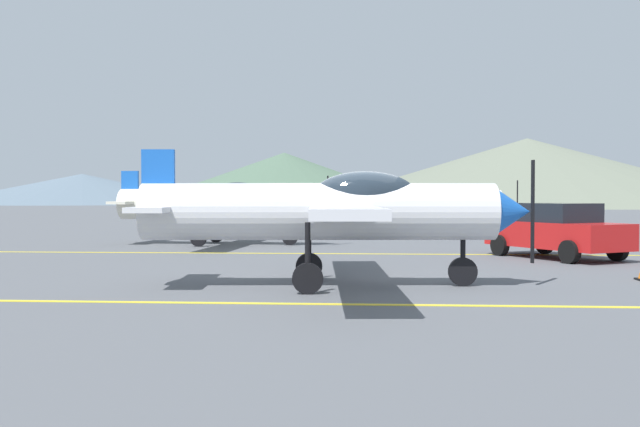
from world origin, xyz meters
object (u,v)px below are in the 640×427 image
airplane_mid (221,203)px  airplane_far (433,201)px  car_sedan (555,229)px  airplane_near (334,209)px

airplane_mid → airplane_far: (8.64, 8.49, 0.00)m
car_sedan → airplane_mid: bearing=155.5°
airplane_far → car_sedan: airplane_far is taller
airplane_near → airplane_far: size_ratio=1.00×
airplane_mid → airplane_far: same height
airplane_mid → car_sedan: bearing=-24.5°
airplane_near → car_sedan: 9.29m
airplane_near → airplane_mid: bearing=112.0°
airplane_far → airplane_mid: bearing=-135.5°
airplane_near → car_sedan: airplane_near is taller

